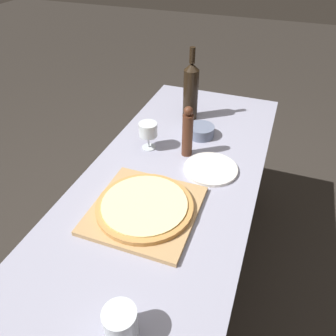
{
  "coord_description": "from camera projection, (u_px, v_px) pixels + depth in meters",
  "views": [
    {
      "loc": [
        0.35,
        -0.98,
        1.6
      ],
      "look_at": [
        -0.0,
        -0.02,
        0.81
      ],
      "focal_mm": 35.0,
      "sensor_mm": 36.0,
      "label": 1
    }
  ],
  "objects": [
    {
      "name": "small_bowl",
      "position": [
        201.0,
        131.0,
        1.58
      ],
      "size": [
        0.13,
        0.13,
        0.05
      ],
      "color": "slate",
      "rests_on": "dining_table"
    },
    {
      "name": "drinking_tumbler",
      "position": [
        121.0,
        324.0,
        0.81
      ],
      "size": [
        0.09,
        0.09,
        0.1
      ],
      "color": "silver",
      "rests_on": "dining_table"
    },
    {
      "name": "dining_table",
      "position": [
        170.0,
        195.0,
        1.4
      ],
      "size": [
        0.7,
        1.7,
        0.75
      ],
      "color": "#9393A8",
      "rests_on": "ground_plane"
    },
    {
      "name": "cutting_board",
      "position": [
        145.0,
        210.0,
        1.18
      ],
      "size": [
        0.37,
        0.38,
        0.02
      ],
      "color": "tan",
      "rests_on": "dining_table"
    },
    {
      "name": "ground_plane",
      "position": [
        170.0,
        281.0,
        1.8
      ],
      "size": [
        12.0,
        12.0,
        0.0
      ],
      "primitive_type": "plane",
      "color": "#2D2823"
    },
    {
      "name": "wine_glass",
      "position": [
        148.0,
        130.0,
        1.45
      ],
      "size": [
        0.08,
        0.08,
        0.13
      ],
      "color": "silver",
      "rests_on": "dining_table"
    },
    {
      "name": "pepper_mill",
      "position": [
        187.0,
        132.0,
        1.4
      ],
      "size": [
        0.05,
        0.05,
        0.24
      ],
      "color": "#4C2819",
      "rests_on": "dining_table"
    },
    {
      "name": "dinner_plate",
      "position": [
        211.0,
        169.0,
        1.37
      ],
      "size": [
        0.23,
        0.23,
        0.01
      ],
      "color": "silver",
      "rests_on": "dining_table"
    },
    {
      "name": "pizza",
      "position": [
        145.0,
        206.0,
        1.17
      ],
      "size": [
        0.35,
        0.35,
        0.02
      ],
      "color": "#C68947",
      "rests_on": "cutting_board"
    },
    {
      "name": "wine_bottle",
      "position": [
        191.0,
        90.0,
        1.64
      ],
      "size": [
        0.08,
        0.08,
        0.37
      ],
      "color": "black",
      "rests_on": "dining_table"
    }
  ]
}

